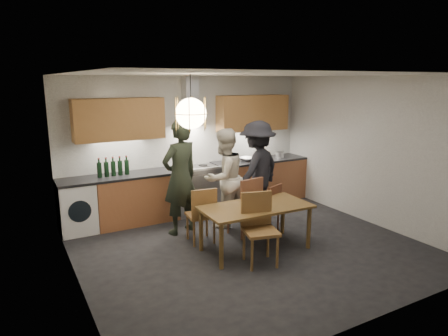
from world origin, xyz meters
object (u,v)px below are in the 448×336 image
person_mid (224,178)px  mixing_bowl (247,159)px  stock_pot (280,155)px  person_right (257,170)px  wine_bottles (113,166)px  dining_table (256,211)px  chair_back_left (202,212)px  person_left (180,177)px  chair_front (259,223)px

person_mid → mixing_bowl: size_ratio=5.65×
mixing_bowl → stock_pot: stock_pot is taller
person_right → wine_bottles: bearing=-44.6°
dining_table → wine_bottles: size_ratio=3.02×
dining_table → stock_pot: stock_pot is taller
person_right → stock_pot: bearing=-168.1°
chair_back_left → person_mid: 0.95m
dining_table → person_right: 1.47m
dining_table → mixing_bowl: (1.13, 2.05, 0.33)m
person_left → wine_bottles: 1.24m
chair_front → person_right: person_right is taller
chair_back_left → chair_front: chair_front is taller
dining_table → mixing_bowl: bearing=62.8°
chair_back_left → mixing_bowl: mixing_bowl is taller
person_left → mixing_bowl: size_ratio=6.30×
chair_back_left → chair_front: 1.04m
person_right → wine_bottles: (-2.39, 0.88, 0.16)m
chair_back_left → person_right: (1.41, 0.59, 0.39)m
chair_back_left → chair_front: size_ratio=0.91×
mixing_bowl → wine_bottles: wine_bottles is taller
mixing_bowl → chair_front: bearing=-118.6°
chair_back_left → person_right: person_right is taller
chair_back_left → wine_bottles: (-0.98, 1.47, 0.55)m
person_mid → stock_pot: size_ratio=9.68×
person_left → chair_back_left: bearing=82.6°
chair_front → stock_pot: bearing=62.8°
chair_back_left → stock_pot: 2.94m
dining_table → person_right: person_right is taller
dining_table → chair_front: (-0.18, -0.36, -0.04)m
dining_table → person_mid: size_ratio=0.97×
person_right → stock_pot: size_ratio=10.21×
person_mid → chair_front: bearing=63.2°
dining_table → person_left: bearing=121.9°
person_mid → wine_bottles: size_ratio=3.13×
dining_table → stock_pot: size_ratio=9.35×
dining_table → wine_bottles: bearing=129.1°
dining_table → stock_pot: (1.94, 2.01, 0.35)m
person_right → dining_table: bearing=31.2°
dining_table → person_mid: bearing=86.9°
person_left → person_mid: size_ratio=1.12×
person_right → mixing_bowl: bearing=-134.6°
dining_table → person_left: 1.43m
person_mid → person_right: 0.72m
person_right → wine_bottles: 2.55m
person_right → wine_bottles: size_ratio=3.30×
chair_front → wine_bottles: bearing=134.6°
stock_pot → wine_bottles: bearing=179.1°
stock_pot → dining_table: bearing=-133.9°
person_left → person_right: 1.51m
stock_pot → wine_bottles: (-3.52, 0.05, 0.10)m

